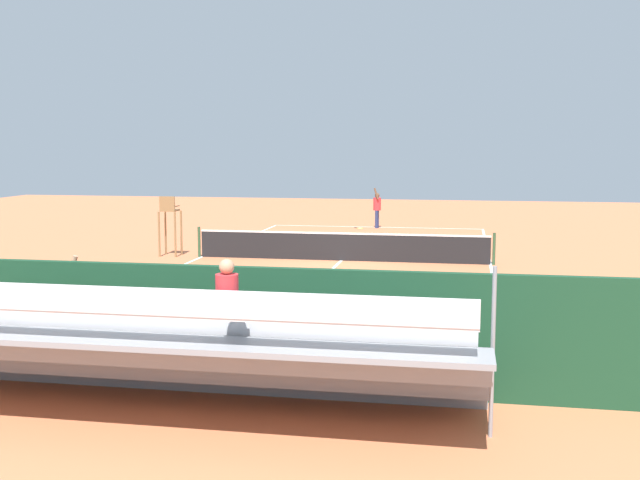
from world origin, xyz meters
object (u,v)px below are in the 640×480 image
Objects in this scene: tennis_racket at (360,228)px; line_judge at (68,306)px; tennis_ball_near at (398,237)px; tennis_player at (377,207)px; tennis_net at (341,246)px; equipment_bag at (281,367)px; courtside_bench at (377,348)px; umpire_chair at (169,219)px; bleacher_stand at (171,350)px.

line_judge is (2.28, 23.28, 1.00)m from tennis_racket.
tennis_player is at bearing -70.41° from tennis_ball_near.
tennis_net is 5.35× the size of tennis_player.
courtside_bench is at bearing -175.46° from equipment_bag.
umpire_chair is at bearing -76.32° from line_judge.
line_judge is (5.72, -0.21, 0.46)m from courtside_bench.
courtside_bench is at bearing 96.35° from tennis_player.
umpire_chair is at bearing 61.80° from tennis_racket.
courtside_bench is 0.93× the size of line_judge.
tennis_player reaches higher than equipment_bag.
tennis_net is 13.54m from courtside_bench.
bleacher_stand is at bearing 89.52° from tennis_net.
bleacher_stand reaches higher than line_judge.
tennis_player is at bearing -90.20° from tennis_net.
bleacher_stand reaches higher than courtside_bench.
line_judge reaches higher than equipment_bag.
tennis_net is at bearing -90.48° from bleacher_stand.
line_judge is at bearing 103.68° from umpire_chair.
tennis_net is 6.25m from umpire_chair.
bleacher_stand is 4.70× the size of line_judge.
equipment_bag is 0.47× the size of tennis_player.
umpire_chair is at bearing -0.18° from tennis_net.
line_judge is at bearing 76.99° from tennis_net.
equipment_bag is at bearing 92.49° from tennis_player.
equipment_bag is (-1.21, -1.92, -0.76)m from bleacher_stand.
tennis_player is 3.63× the size of tennis_racket.
courtside_bench is at bearing -144.01° from bleacher_stand.
line_judge is at bearing -2.14° from courtside_bench.
tennis_net is at bearing 179.82° from umpire_chair.
tennis_net reaches higher than equipment_bag.
tennis_net is at bearing 79.04° from tennis_ball_near.
equipment_bag is (-1.08, 13.40, -0.32)m from tennis_net.
tennis_racket is 0.28× the size of line_judge.
tennis_ball_near is (-7.55, -6.94, -1.28)m from umpire_chair.
tennis_ball_near is at bearing -137.41° from umpire_chair.
line_judge is (3.02, 13.06, 0.51)m from tennis_net.
tennis_player is at bearing -87.51° from equipment_bag.
bleacher_stand is 22.35m from tennis_ball_near.
tennis_racket is at bearing -85.61° from equipment_bag.
tennis_player is 1.00× the size of line_judge.
equipment_bag is 13.64× the size of tennis_ball_near.
tennis_player is at bearing -90.36° from bleacher_stand.
tennis_racket is (0.60, -25.54, -0.93)m from bleacher_stand.
bleacher_stand reaches higher than equipment_bag.
tennis_racket is at bearing -118.20° from umpire_chair.
courtside_bench is (-2.83, -2.05, -0.38)m from bleacher_stand.
tennis_net reaches higher than courtside_bench.
umpire_chair is 4.03× the size of tennis_racket.
tennis_net is at bearing -78.50° from courtside_bench.
umpire_chair is 16.01m from courtside_bench.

